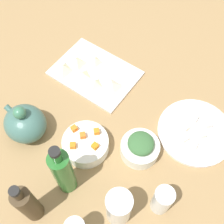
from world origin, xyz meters
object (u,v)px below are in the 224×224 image
plate_tofu (195,132)px  drinking_glass_0 (119,207)px  cutting_board (95,73)px  bowl_greens (140,149)px  bottle_1 (28,204)px  drinking_glass_1 (162,200)px  teapot (25,123)px  bowl_carrots (85,144)px  bottle_0 (63,172)px

plate_tofu → drinking_glass_0: (4.36, 37.64, 6.62)cm
cutting_board → bowl_greens: (-32.57, 16.13, 2.18)cm
cutting_board → bottle_1: 55.29cm
bottle_1 → drinking_glass_1: (-27.96, -24.52, -3.51)cm
teapot → plate_tofu: bearing=-142.3°
teapot → bowl_carrots: bearing=-158.9°
bowl_greens → bottle_0: bottle_0 is taller
bowl_carrots → drinking_glass_1: size_ratio=1.24×
bowl_greens → bottle_1: bearing=69.3°
cutting_board → bowl_greens: bearing=153.7°
plate_tofu → bowl_carrots: 37.80cm
drinking_glass_0 → drinking_glass_1: (-8.33, -9.46, -1.11)cm
bowl_carrots → drinking_glass_0: bearing=154.8°
teapot → bottle_1: 28.03cm
drinking_glass_0 → drinking_glass_1: size_ratio=1.18×
cutting_board → bottle_1: (-19.43, 50.96, 9.11)cm
teapot → drinking_glass_0: 41.15cm
bowl_greens → drinking_glass_0: 21.30cm
drinking_glass_1 → bowl_greens: bearing=-34.9°
drinking_glass_0 → teapot: bearing=-3.6°
teapot → drinking_glass_1: (-49.37, -6.87, 0.48)cm
plate_tofu → bowl_carrots: bowl_carrots is taller
bottle_1 → drinking_glass_0: bottle_1 is taller
bowl_greens → bowl_carrots: size_ratio=0.83×
cutting_board → plate_tofu: size_ratio=1.21×
bowl_carrots → bottle_1: 26.22cm
plate_tofu → bottle_1: size_ratio=1.13×
bowl_greens → bowl_carrots: bowl_greens is taller
bowl_carrots → bottle_0: size_ratio=0.58×
plate_tofu → bottle_0: bottle_0 is taller
bowl_greens → bottle_1: (13.15, 34.83, 6.93)cm
drinking_glass_1 → bottle_0: bearing=25.1°
plate_tofu → drinking_glass_1: size_ratio=2.11×
drinking_glass_0 → bowl_greens: bearing=-71.9°
cutting_board → drinking_glass_0: size_ratio=2.17×
bowl_carrots → drinking_glass_1: (-29.83, 0.67, 3.52)cm
cutting_board → drinking_glass_0: 53.47cm
drinking_glass_0 → drinking_glass_1: bearing=-131.4°
plate_tofu → bowl_greens: bowl_greens is taller
bowl_carrots → drinking_glass_1: bearing=178.7°
teapot → bottle_1: bottle_1 is taller
cutting_board → bowl_carrots: (-17.56, 25.77, 2.09)cm
cutting_board → bowl_carrots: size_ratio=2.07×
teapot → drinking_glass_0: size_ratio=1.12×
teapot → bottle_1: (-21.41, 17.65, 3.99)cm
drinking_glass_1 → teapot: bearing=7.9°
drinking_glass_1 → drinking_glass_0: bearing=48.6°
cutting_board → teapot: (1.99, 33.31, 5.13)cm
cutting_board → bottle_1: size_ratio=1.37×
teapot → bottle_0: 24.52cm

